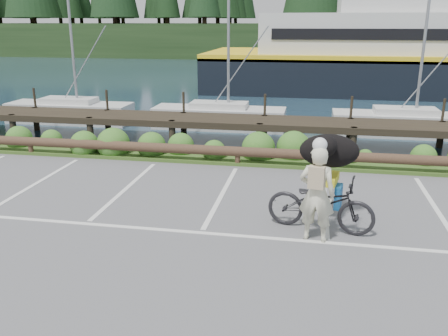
% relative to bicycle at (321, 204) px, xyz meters
% --- Properties ---
extents(ground, '(72.00, 72.00, 0.00)m').
position_rel_bicycle_xyz_m(ground, '(-2.44, -0.23, -0.60)').
color(ground, '#545456').
extents(harbor_backdrop, '(170.00, 160.00, 30.00)m').
position_rel_bicycle_xyz_m(harbor_backdrop, '(-2.05, 78.24, -0.60)').
color(harbor_backdrop, '#182D3B').
rests_on(harbor_backdrop, ground).
extents(vegetation_strip, '(34.00, 1.60, 0.10)m').
position_rel_bicycle_xyz_m(vegetation_strip, '(-2.44, 5.07, -0.55)').
color(vegetation_strip, '#3D5B21').
rests_on(vegetation_strip, ground).
extents(log_rail, '(32.00, 0.30, 0.60)m').
position_rel_bicycle_xyz_m(log_rail, '(-2.44, 4.37, -0.60)').
color(log_rail, '#443021').
rests_on(log_rail, ground).
extents(bicycle, '(2.38, 1.21, 1.19)m').
position_rel_bicycle_xyz_m(bicycle, '(0.00, 0.00, 0.00)').
color(bicycle, black).
rests_on(bicycle, ground).
extents(cyclist, '(0.80, 0.60, 1.98)m').
position_rel_bicycle_xyz_m(cyclist, '(-0.10, -0.52, 0.39)').
color(cyclist, beige).
rests_on(cyclist, ground).
extents(dog, '(0.87, 1.39, 0.75)m').
position_rel_bicycle_xyz_m(dog, '(0.14, 0.71, 0.97)').
color(dog, black).
rests_on(dog, bicycle).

